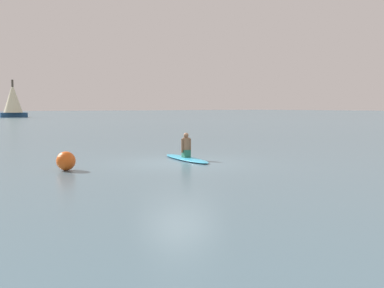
# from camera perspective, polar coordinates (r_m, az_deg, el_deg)

# --- Properties ---
(ground_plane) EXTENTS (400.00, 400.00, 0.00)m
(ground_plane) POSITION_cam_1_polar(r_m,az_deg,el_deg) (16.35, -1.51, -2.35)
(ground_plane) COLOR slate
(surfboard) EXTENTS (1.30, 3.42, 0.09)m
(surfboard) POSITION_cam_1_polar(r_m,az_deg,el_deg) (17.33, -0.73, -1.80)
(surfboard) COLOR #339EC6
(surfboard) RESTS_ON ground
(person_paddler) EXTENTS (0.41, 0.34, 0.92)m
(person_paddler) POSITION_cam_1_polar(r_m,az_deg,el_deg) (17.29, -0.73, -0.27)
(person_paddler) COLOR #26664C
(person_paddler) RESTS_ON surfboard
(sailboat_near_right) EXTENTS (4.84, 3.39, 6.91)m
(sailboat_near_right) POSITION_cam_1_polar(r_m,az_deg,el_deg) (91.71, -21.22, 5.12)
(sailboat_near_right) COLOR navy
(sailboat_near_right) RESTS_ON ground
(buoy_marker) EXTENTS (0.60, 0.60, 0.60)m
(buoy_marker) POSITION_cam_1_polar(r_m,az_deg,el_deg) (14.92, -15.29, -2.03)
(buoy_marker) COLOR #E55919
(buoy_marker) RESTS_ON ground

